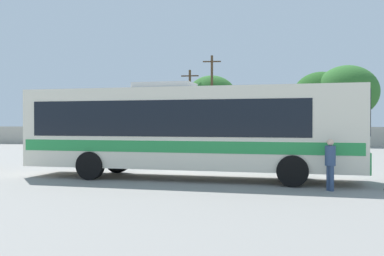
{
  "coord_description": "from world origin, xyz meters",
  "views": [
    {
      "loc": [
        3.62,
        -17.7,
        2.1
      ],
      "look_at": [
        0.67,
        0.74,
        1.89
      ],
      "focal_mm": 42.66,
      "sensor_mm": 36.0,
      "label": 1
    }
  ],
  "objects_px": {
    "attendant_by_bus_door": "(330,161)",
    "roadside_tree_left": "(121,107)",
    "parked_car_second_grey": "(147,138)",
    "utility_pole_far": "(190,105)",
    "roadside_tree_midright": "(321,96)",
    "roadside_tree_right": "(347,92)",
    "parked_car_third_grey": "(214,138)",
    "utility_pole_near": "(212,98)",
    "coach_bus_cream_green": "(185,127)",
    "parked_car_leftmost_maroon": "(81,137)",
    "roadside_tree_midleft": "(212,97)"
  },
  "relations": [
    {
      "from": "attendant_by_bus_door",
      "to": "roadside_tree_left",
      "type": "relative_size",
      "value": 0.28
    },
    {
      "from": "parked_car_second_grey",
      "to": "utility_pole_far",
      "type": "height_order",
      "value": "utility_pole_far"
    },
    {
      "from": "roadside_tree_left",
      "to": "utility_pole_far",
      "type": "bearing_deg",
      "value": -2.02
    },
    {
      "from": "roadside_tree_midright",
      "to": "roadside_tree_right",
      "type": "height_order",
      "value": "roadside_tree_right"
    },
    {
      "from": "parked_car_third_grey",
      "to": "utility_pole_near",
      "type": "xyz_separation_m",
      "value": [
        -0.81,
        5.5,
        3.77
      ]
    },
    {
      "from": "attendant_by_bus_door",
      "to": "utility_pole_near",
      "type": "distance_m",
      "value": 31.48
    },
    {
      "from": "utility_pole_near",
      "to": "roadside_tree_right",
      "type": "xyz_separation_m",
      "value": [
        12.85,
        -0.16,
        0.45
      ]
    },
    {
      "from": "coach_bus_cream_green",
      "to": "roadside_tree_midright",
      "type": "xyz_separation_m",
      "value": [
        8.4,
        29.27,
        2.84
      ]
    },
    {
      "from": "parked_car_leftmost_maroon",
      "to": "utility_pole_far",
      "type": "bearing_deg",
      "value": 34.44
    },
    {
      "from": "parked_car_third_grey",
      "to": "utility_pole_near",
      "type": "height_order",
      "value": "utility_pole_near"
    },
    {
      "from": "roadside_tree_left",
      "to": "roadside_tree_right",
      "type": "bearing_deg",
      "value": -3.21
    },
    {
      "from": "coach_bus_cream_green",
      "to": "parked_car_second_grey",
      "type": "height_order",
      "value": "coach_bus_cream_green"
    },
    {
      "from": "parked_car_third_grey",
      "to": "roadside_tree_right",
      "type": "relative_size",
      "value": 0.57
    },
    {
      "from": "parked_car_third_grey",
      "to": "parked_car_leftmost_maroon",
      "type": "bearing_deg",
      "value": 179.34
    },
    {
      "from": "coach_bus_cream_green",
      "to": "parked_car_second_grey",
      "type": "distance_m",
      "value": 23.69
    },
    {
      "from": "coach_bus_cream_green",
      "to": "roadside_tree_left",
      "type": "relative_size",
      "value": 2.25
    },
    {
      "from": "roadside_tree_midleft",
      "to": "roadside_tree_midright",
      "type": "distance_m",
      "value": 11.0
    },
    {
      "from": "utility_pole_near",
      "to": "roadside_tree_midleft",
      "type": "xyz_separation_m",
      "value": [
        -0.3,
        2.33,
        0.23
      ]
    },
    {
      "from": "parked_car_third_grey",
      "to": "roadside_tree_right",
      "type": "distance_m",
      "value": 13.83
    },
    {
      "from": "attendant_by_bus_door",
      "to": "utility_pole_near",
      "type": "height_order",
      "value": "utility_pole_near"
    },
    {
      "from": "attendant_by_bus_door",
      "to": "utility_pole_near",
      "type": "xyz_separation_m",
      "value": [
        -7.19,
        30.43,
        3.67
      ]
    },
    {
      "from": "parked_car_leftmost_maroon",
      "to": "roadside_tree_right",
      "type": "height_order",
      "value": "roadside_tree_right"
    },
    {
      "from": "roadside_tree_midleft",
      "to": "roadside_tree_right",
      "type": "bearing_deg",
      "value": -10.73
    },
    {
      "from": "parked_car_second_grey",
      "to": "roadside_tree_midright",
      "type": "bearing_deg",
      "value": 23.26
    },
    {
      "from": "attendant_by_bus_door",
      "to": "parked_car_second_grey",
      "type": "relative_size",
      "value": 0.37
    },
    {
      "from": "attendant_by_bus_door",
      "to": "parked_car_leftmost_maroon",
      "type": "relative_size",
      "value": 0.36
    },
    {
      "from": "roadside_tree_right",
      "to": "parked_car_leftmost_maroon",
      "type": "bearing_deg",
      "value": -167.9
    },
    {
      "from": "roadside_tree_midright",
      "to": "parked_car_second_grey",
      "type": "bearing_deg",
      "value": -156.74
    },
    {
      "from": "coach_bus_cream_green",
      "to": "roadside_tree_midleft",
      "type": "height_order",
      "value": "roadside_tree_midleft"
    },
    {
      "from": "utility_pole_far",
      "to": "roadside_tree_midleft",
      "type": "xyz_separation_m",
      "value": [
        2.05,
        1.49,
        0.89
      ]
    },
    {
      "from": "attendant_by_bus_door",
      "to": "roadside_tree_right",
      "type": "xyz_separation_m",
      "value": [
        5.67,
        30.27,
        4.12
      ]
    },
    {
      "from": "parked_car_second_grey",
      "to": "parked_car_third_grey",
      "type": "bearing_deg",
      "value": 1.32
    },
    {
      "from": "parked_car_leftmost_maroon",
      "to": "parked_car_second_grey",
      "type": "relative_size",
      "value": 1.02
    },
    {
      "from": "attendant_by_bus_door",
      "to": "parked_car_second_grey",
      "type": "distance_m",
      "value": 27.69
    },
    {
      "from": "parked_car_second_grey",
      "to": "roadside_tree_midleft",
      "type": "xyz_separation_m",
      "value": [
        4.85,
        7.97,
        4.02
      ]
    },
    {
      "from": "utility_pole_near",
      "to": "roadside_tree_midright",
      "type": "bearing_deg",
      "value": 6.16
    },
    {
      "from": "parked_car_second_grey",
      "to": "utility_pole_far",
      "type": "relative_size",
      "value": 0.58
    },
    {
      "from": "parked_car_second_grey",
      "to": "roadside_tree_midright",
      "type": "distance_m",
      "value": 17.64
    },
    {
      "from": "utility_pole_near",
      "to": "utility_pole_far",
      "type": "bearing_deg",
      "value": 160.26
    },
    {
      "from": "roadside_tree_midleft",
      "to": "roadside_tree_midright",
      "type": "height_order",
      "value": "roadside_tree_midright"
    },
    {
      "from": "parked_car_second_grey",
      "to": "roadside_tree_right",
      "type": "xyz_separation_m",
      "value": [
        18.0,
        5.48,
        4.23
      ]
    },
    {
      "from": "roadside_tree_left",
      "to": "roadside_tree_midright",
      "type": "height_order",
      "value": "roadside_tree_midright"
    },
    {
      "from": "parked_car_third_grey",
      "to": "roadside_tree_left",
      "type": "height_order",
      "value": "roadside_tree_left"
    },
    {
      "from": "coach_bus_cream_green",
      "to": "parked_car_second_grey",
      "type": "relative_size",
      "value": 2.92
    },
    {
      "from": "roadside_tree_left",
      "to": "roadside_tree_midleft",
      "type": "height_order",
      "value": "roadside_tree_midleft"
    },
    {
      "from": "parked_car_second_grey",
      "to": "utility_pole_near",
      "type": "height_order",
      "value": "utility_pole_near"
    },
    {
      "from": "parked_car_leftmost_maroon",
      "to": "roadside_tree_midright",
      "type": "xyz_separation_m",
      "value": [
        22.04,
        6.51,
        3.98
      ]
    },
    {
      "from": "parked_car_third_grey",
      "to": "roadside_tree_midleft",
      "type": "height_order",
      "value": "roadside_tree_midleft"
    },
    {
      "from": "coach_bus_cream_green",
      "to": "roadside_tree_left",
      "type": "height_order",
      "value": "roadside_tree_left"
    },
    {
      "from": "parked_car_leftmost_maroon",
      "to": "roadside_tree_midleft",
      "type": "bearing_deg",
      "value": 34.71
    }
  ]
}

